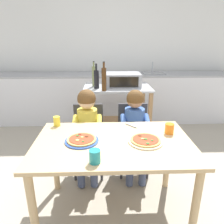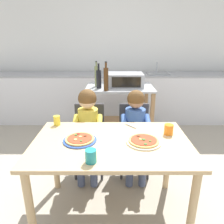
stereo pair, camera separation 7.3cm
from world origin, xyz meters
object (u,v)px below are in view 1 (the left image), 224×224
(pizza_plate_cream, at_px, (146,141))
(serving_spoon, at_px, (131,126))
(bottle_brown_beer, at_px, (96,79))
(toaster_oven, at_px, (123,80))
(pizza_plate_blue_rimmed, at_px, (82,140))
(dining_chair_left, at_px, (89,134))
(drinking_cup_orange, at_px, (169,129))
(child_in_yellow_shirt, at_px, (87,123))
(dining_chair_right, at_px, (133,134))
(child_in_blue_striped_shirt, at_px, (135,124))
(dining_table, at_px, (113,152))
(bottle_squat_spirits, at_px, (104,79))
(kitchen_island_cart, at_px, (117,106))
(drinking_cup_teal, at_px, (95,156))
(bottle_slim_sauce, at_px, (94,76))
(drinking_cup_yellow, at_px, (57,121))

(pizza_plate_cream, relative_size, serving_spoon, 2.01)
(bottle_brown_beer, height_order, pizza_plate_cream, bottle_brown_beer)
(toaster_oven, bearing_deg, pizza_plate_blue_rimmed, -107.73)
(dining_chair_left, bearing_deg, bottle_brown_beer, 82.23)
(drinking_cup_orange, bearing_deg, child_in_yellow_shirt, 150.23)
(dining_chair_left, distance_m, drinking_cup_orange, 0.99)
(dining_chair_right, bearing_deg, child_in_blue_striped_shirt, -90.00)
(toaster_oven, distance_m, child_in_blue_striped_shirt, 0.93)
(dining_chair_right, bearing_deg, dining_table, -110.79)
(child_in_blue_striped_shirt, height_order, drinking_cup_orange, child_in_blue_striped_shirt)
(dining_chair_left, distance_m, pizza_plate_blue_rimmed, 0.74)
(bottle_squat_spirits, distance_m, child_in_blue_striped_shirt, 0.79)
(dining_chair_left, relative_size, pizza_plate_cream, 2.88)
(kitchen_island_cart, height_order, drinking_cup_teal, kitchen_island_cart)
(dining_chair_left, bearing_deg, bottle_slim_sauce, 86.52)
(child_in_yellow_shirt, bearing_deg, drinking_cup_yellow, -139.98)
(drinking_cup_yellow, xyz_separation_m, serving_spoon, (0.71, -0.04, -0.04))
(drinking_cup_orange, height_order, drinking_cup_yellow, drinking_cup_yellow)
(toaster_oven, bearing_deg, serving_spoon, -90.74)
(kitchen_island_cart, relative_size, drinking_cup_yellow, 10.21)
(dining_table, xyz_separation_m, dining_chair_left, (-0.26, 0.69, -0.16))
(toaster_oven, relative_size, pizza_plate_cream, 1.74)
(child_in_yellow_shirt, xyz_separation_m, drinking_cup_yellow, (-0.27, -0.23, 0.12))
(dining_table, height_order, drinking_cup_yellow, drinking_cup_yellow)
(drinking_cup_yellow, bearing_deg, toaster_oven, 56.37)
(dining_chair_left, relative_size, dining_chair_right, 1.00)
(dining_table, bearing_deg, drinking_cup_yellow, 147.03)
(bottle_brown_beer, height_order, dining_chair_right, bottle_brown_beer)
(dining_chair_right, height_order, drinking_cup_yellow, drinking_cup_yellow)
(bottle_slim_sauce, height_order, drinking_cup_teal, bottle_slim_sauce)
(dining_chair_left, distance_m, dining_chair_right, 0.52)
(bottle_brown_beer, bearing_deg, drinking_cup_teal, -88.72)
(drinking_cup_yellow, relative_size, serving_spoon, 0.67)
(dining_table, height_order, serving_spoon, serving_spoon)
(drinking_cup_teal, bearing_deg, drinking_cup_orange, 34.65)
(bottle_squat_spirits, bearing_deg, bottle_slim_sauce, 117.30)
(pizza_plate_cream, bearing_deg, child_in_blue_striped_shirt, 89.99)
(child_in_blue_striped_shirt, height_order, pizza_plate_blue_rimmed, child_in_blue_striped_shirt)
(bottle_squat_spirits, height_order, dining_chair_right, bottle_squat_spirits)
(kitchen_island_cart, distance_m, serving_spoon, 1.13)
(kitchen_island_cart, relative_size, dining_chair_right, 1.18)
(pizza_plate_blue_rimmed, relative_size, drinking_cup_orange, 3.07)
(bottle_squat_spirits, relative_size, pizza_plate_blue_rimmed, 1.35)
(pizza_plate_cream, bearing_deg, dining_table, 174.66)
(serving_spoon, bearing_deg, drinking_cup_teal, -117.52)
(drinking_cup_teal, bearing_deg, pizza_plate_blue_rimmed, 111.08)
(dining_table, bearing_deg, child_in_yellow_shirt, 114.51)
(dining_chair_right, xyz_separation_m, pizza_plate_blue_rimmed, (-0.52, -0.69, 0.27))
(drinking_cup_yellow, bearing_deg, bottle_slim_sauce, 74.01)
(kitchen_island_cart, xyz_separation_m, child_in_yellow_shirt, (-0.38, -0.86, 0.08))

